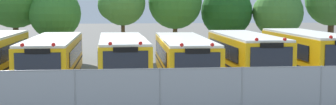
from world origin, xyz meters
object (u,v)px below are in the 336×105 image
object	(u,v)px
school_bus_5	(307,53)
tree_5	(227,11)
school_bus_3	(184,57)
tree_2	(57,14)
tree_4	(176,3)
school_bus_2	(122,57)
tree_6	(276,13)
tree_3	(121,4)
school_bus_4	(245,55)
school_bus_1	(53,58)

from	to	relation	value
school_bus_5	tree_5	xyz separation A→B (m)	(-1.94, 11.51, 2.25)
school_bus_3	tree_2	distance (m)	13.01
school_bus_3	tree_4	world-z (taller)	tree_4
school_bus_2	tree_5	distance (m)	14.29
school_bus_2	school_bus_5	distance (m)	10.38
tree_4	tree_6	xyz separation A→B (m)	(7.95, -0.38, -0.76)
tree_2	tree_3	world-z (taller)	tree_3
school_bus_5	tree_5	bearing A→B (deg)	-79.96
school_bus_5	tree_4	distance (m)	13.01
tree_6	tree_2	bearing A→B (deg)	-177.17
tree_2	tree_4	distance (m)	9.07
school_bus_3	school_bus_4	xyz separation A→B (m)	(3.42, -0.11, 0.08)
school_bus_1	school_bus_2	world-z (taller)	school_bus_1
school_bus_1	tree_5	world-z (taller)	tree_5
school_bus_5	tree_4	bearing A→B (deg)	-60.72
school_bus_1	tree_6	xyz separation A→B (m)	(15.87, 10.76, 2.20)
tree_6	school_bus_1	bearing A→B (deg)	-145.88
tree_3	tree_4	bearing A→B (deg)	7.67
tree_5	tree_4	bearing A→B (deg)	-174.68
school_bus_2	school_bus_3	world-z (taller)	school_bus_2
tree_2	tree_6	distance (m)	16.92
school_bus_1	school_bus_5	xyz separation A→B (m)	(14.05, 0.01, 0.09)
school_bus_3	tree_6	size ratio (longest dim) A/B	1.92
tree_2	tree_5	bearing A→B (deg)	6.96
school_bus_2	school_bus_5	bearing A→B (deg)	177.58
tree_3	tree_5	xyz separation A→B (m)	(8.44, 0.96, -0.57)
tree_2	school_bus_5	bearing A→B (deg)	-33.32
school_bus_1	school_bus_4	xyz separation A→B (m)	(10.42, -0.19, 0.06)
tree_5	school_bus_3	bearing A→B (deg)	-113.73
school_bus_1	tree_3	world-z (taller)	tree_3
tree_5	tree_6	world-z (taller)	tree_5
school_bus_1	tree_5	distance (m)	16.87
school_bus_4	tree_4	distance (m)	11.96
school_bus_4	tree_6	world-z (taller)	tree_6
school_bus_2	school_bus_3	xyz separation A→B (m)	(3.33, -0.31, -0.01)
school_bus_5	tree_6	world-z (taller)	tree_6
tree_5	tree_6	distance (m)	3.85
school_bus_4	tree_5	world-z (taller)	tree_5
school_bus_2	tree_3	distance (m)	10.74
school_bus_3	school_bus_4	world-z (taller)	school_bus_4
school_bus_4	tree_6	bearing A→B (deg)	-116.31
school_bus_1	tree_3	distance (m)	11.55
tree_2	tree_3	distance (m)	4.79
school_bus_1	tree_5	size ratio (longest dim) A/B	1.87
tree_2	tree_3	xyz separation A→B (m)	(4.69, 0.64, 0.77)
school_bus_5	tree_5	size ratio (longest dim) A/B	1.67
school_bus_5	tree_4	world-z (taller)	tree_4
tree_4	school_bus_1	bearing A→B (deg)	-125.44
tree_2	tree_3	bearing A→B (deg)	7.78
tree_2	tree_6	xyz separation A→B (m)	(16.90, 0.83, 0.06)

